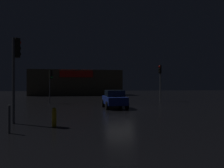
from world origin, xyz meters
TOP-DOWN VIEW (x-y plane):
  - ground_plane at (0.00, 0.00)m, footprint 120.00×120.00m
  - store_building at (-3.44, 26.61)m, footprint 17.96×6.62m
  - traffic_signal_opposite at (-6.59, 6.37)m, footprint 0.42×0.42m
  - traffic_signal_cross_left at (-7.14, -6.94)m, footprint 0.42×0.42m
  - traffic_signal_cross_right at (6.77, 7.38)m, footprint 0.42×0.42m
  - car_near at (-0.53, -0.08)m, footprint 1.88×3.85m
  - fire_hydrant at (-5.05, -8.26)m, footprint 0.22×0.22m
  - bollard_kerb_b at (-6.78, -9.52)m, footprint 0.10×0.10m

SIDE VIEW (x-z plane):
  - ground_plane at x=0.00m, z-range 0.00..0.00m
  - fire_hydrant at x=-5.05m, z-range 0.00..0.93m
  - bollard_kerb_b at x=-6.78m, z-range 0.00..1.18m
  - car_near at x=-0.53m, z-range 0.03..1.60m
  - store_building at x=-3.44m, z-range 0.00..4.99m
  - traffic_signal_opposite at x=-6.59m, z-range 0.97..4.67m
  - traffic_signal_cross_right at x=6.77m, z-range 0.94..5.49m
  - traffic_signal_cross_left at x=-7.14m, z-range 0.96..5.48m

